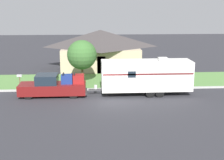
# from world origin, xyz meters

# --- Properties ---
(ground_plane) EXTENTS (120.00, 120.00, 0.00)m
(ground_plane) POSITION_xyz_m (0.00, 0.00, 0.00)
(ground_plane) COLOR #2D2D33
(curb_strip) EXTENTS (80.00, 0.30, 0.14)m
(curb_strip) POSITION_xyz_m (0.00, 3.75, 0.07)
(curb_strip) COLOR #ADADA8
(curb_strip) RESTS_ON ground_plane
(lawn_strip) EXTENTS (80.00, 7.00, 0.03)m
(lawn_strip) POSITION_xyz_m (0.00, 7.40, 0.01)
(lawn_strip) COLOR #568442
(lawn_strip) RESTS_ON ground_plane
(house_across_street) EXTENTS (10.45, 7.47, 4.93)m
(house_across_street) POSITION_xyz_m (-0.13, 14.34, 2.56)
(house_across_street) COLOR tan
(house_across_street) RESTS_ON ground_plane
(pickup_truck) EXTENTS (6.05, 2.10, 2.07)m
(pickup_truck) POSITION_xyz_m (-4.72, 1.96, 0.92)
(pickup_truck) COLOR black
(pickup_truck) RESTS_ON ground_plane
(travel_trailer) EXTENTS (9.35, 2.31, 3.42)m
(travel_trailer) POSITION_xyz_m (3.70, 1.96, 1.80)
(travel_trailer) COLOR black
(travel_trailer) RESTS_ON ground_plane
(mailbox) EXTENTS (0.48, 0.20, 1.42)m
(mailbox) POSITION_xyz_m (-8.32, 4.70, 1.08)
(mailbox) COLOR brown
(mailbox) RESTS_ON ground_plane
(tree_in_yard) EXTENTS (3.05, 3.05, 4.55)m
(tree_in_yard) POSITION_xyz_m (-2.26, 6.38, 3.02)
(tree_in_yard) COLOR brown
(tree_in_yard) RESTS_ON ground_plane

